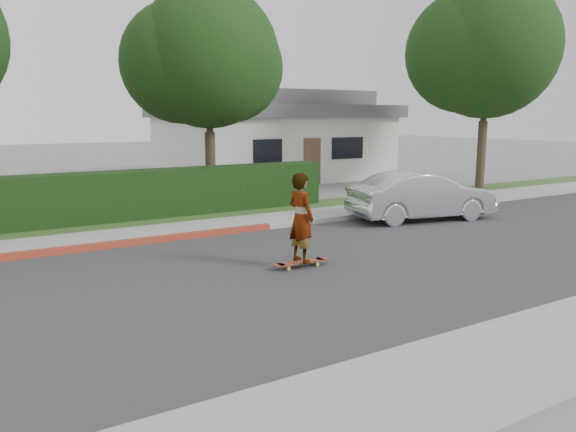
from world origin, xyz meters
The scene contains 15 objects.
ground centered at (0.00, 0.00, 0.00)m, with size 120.00×120.00×0.00m, color slate.
road centered at (0.00, 0.00, 0.01)m, with size 60.00×8.00×0.01m, color #2D2D30.
curb_near centered at (0.00, -4.10, 0.07)m, with size 60.00×0.20×0.15m, color #9E9E99.
sidewalk_near centered at (0.00, -5.00, 0.06)m, with size 60.00×1.60×0.12m, color gray.
curb_far centered at (0.00, 4.10, 0.07)m, with size 60.00×0.20×0.15m, color #9E9E99.
curb_red_section centered at (-5.00, 4.10, 0.08)m, with size 12.00×0.21×0.15m, color #993321.
sidewalk_far centered at (0.00, 5.00, 0.06)m, with size 60.00×1.60×0.12m, color gray.
planting_strip centered at (0.00, 6.60, 0.05)m, with size 60.00×1.60×0.10m, color #2D4C1E.
hedge centered at (-3.00, 7.20, 0.75)m, with size 15.00×1.00×1.50m, color black.
tree_center centered at (1.49, 9.19, 4.90)m, with size 5.66×4.84×7.44m.
tree_right centered at (12.49, 6.69, 5.63)m, with size 6.32×5.60×8.56m.
house centered at (8.00, 16.00, 2.10)m, with size 10.60×8.60×4.30m.
skateboard centered at (-0.40, 0.30, 0.11)m, with size 1.28×0.30×0.12m.
skateboarder centered at (-0.40, 0.30, 1.04)m, with size 0.66×0.44×1.82m, color white.
car_silver centered at (5.61, 2.92, 0.72)m, with size 1.53×4.38×1.44m, color silver.
Camera 1 is at (-6.48, -9.03, 3.05)m, focal length 35.00 mm.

